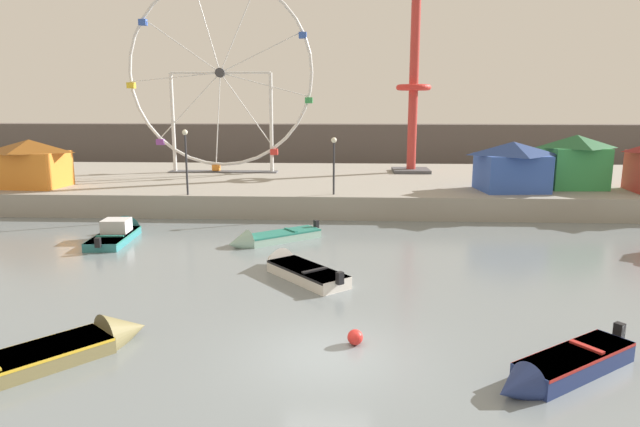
% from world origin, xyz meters
% --- Properties ---
extents(ground_plane, '(240.00, 240.00, 0.00)m').
position_xyz_m(ground_plane, '(0.00, 0.00, 0.00)').
color(ground_plane, slate).
extents(quay_promenade, '(110.00, 18.02, 1.37)m').
position_xyz_m(quay_promenade, '(0.00, 26.22, 0.68)').
color(quay_promenade, gray).
rests_on(quay_promenade, ground_plane).
extents(distant_town_skyline, '(140.00, 3.00, 4.40)m').
position_xyz_m(distant_town_skyline, '(0.00, 47.01, 2.20)').
color(distant_town_skyline, '#564C47').
rests_on(distant_town_skyline, ground_plane).
extents(motorboat_white_red_stripe, '(4.01, 4.43, 1.26)m').
position_xyz_m(motorboat_white_red_stripe, '(-1.53, 7.02, 0.25)').
color(motorboat_white_red_stripe, silver).
rests_on(motorboat_white_red_stripe, ground_plane).
extents(motorboat_seafoam, '(4.52, 3.89, 1.13)m').
position_xyz_m(motorboat_seafoam, '(-3.29, 11.90, 0.24)').
color(motorboat_seafoam, '#93BCAD').
rests_on(motorboat_seafoam, ground_plane).
extents(motorboat_olive_wood, '(4.82, 5.15, 1.33)m').
position_xyz_m(motorboat_olive_wood, '(-6.94, -0.51, 0.24)').
color(motorboat_olive_wood, olive).
rests_on(motorboat_olive_wood, ground_plane).
extents(motorboat_teal_painted, '(1.86, 5.13, 1.57)m').
position_xyz_m(motorboat_teal_painted, '(-10.84, 12.68, 0.29)').
color(motorboat_teal_painted, teal).
rests_on(motorboat_teal_painted, ground_plane).
extents(motorboat_navy_blue, '(4.38, 3.56, 1.08)m').
position_xyz_m(motorboat_navy_blue, '(5.69, -1.02, 0.29)').
color(motorboat_navy_blue, navy).
rests_on(motorboat_navy_blue, ground_plane).
extents(ferris_wheel_white_frame, '(14.17, 1.20, 14.52)m').
position_xyz_m(ferris_wheel_white_frame, '(-9.08, 28.45, 8.66)').
color(ferris_wheel_white_frame, silver).
rests_on(ferris_wheel_white_frame, quay_promenade).
extents(drop_tower_red_tower, '(2.80, 2.80, 16.69)m').
position_xyz_m(drop_tower_red_tower, '(5.48, 29.24, 8.34)').
color(drop_tower_red_tower, '#BC332D').
rests_on(drop_tower_red_tower, quay_promenade).
extents(carnival_booth_green_kiosk, '(3.87, 3.19, 3.33)m').
position_xyz_m(carnival_booth_green_kiosk, '(14.75, 21.39, 3.10)').
color(carnival_booth_green_kiosk, '#33934C').
rests_on(carnival_booth_green_kiosk, quay_promenade).
extents(carnival_booth_blue_tent, '(4.44, 3.92, 2.99)m').
position_xyz_m(carnival_booth_blue_tent, '(10.51, 20.12, 2.92)').
color(carnival_booth_blue_tent, '#3356B7').
rests_on(carnival_booth_blue_tent, quay_promenade).
extents(carnival_booth_orange_canopy, '(4.57, 3.58, 3.02)m').
position_xyz_m(carnival_booth_orange_canopy, '(-19.50, 20.12, 2.94)').
color(carnival_booth_orange_canopy, orange).
rests_on(carnival_booth_orange_canopy, quay_promenade).
extents(promenade_lamp_near, '(0.32, 0.32, 3.78)m').
position_xyz_m(promenade_lamp_near, '(-8.78, 17.64, 3.85)').
color(promenade_lamp_near, '#2D2D33').
rests_on(promenade_lamp_near, quay_promenade).
extents(promenade_lamp_far, '(0.32, 0.32, 3.33)m').
position_xyz_m(promenade_lamp_far, '(-0.26, 18.18, 3.59)').
color(promenade_lamp_far, '#2D2D33').
rests_on(promenade_lamp_far, quay_promenade).
extents(mooring_buoy_orange, '(0.44, 0.44, 0.44)m').
position_xyz_m(mooring_buoy_orange, '(0.77, 0.71, 0.22)').
color(mooring_buoy_orange, red).
rests_on(mooring_buoy_orange, ground_plane).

